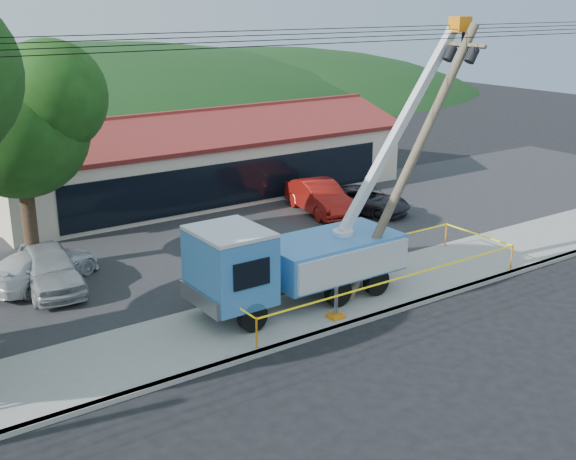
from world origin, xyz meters
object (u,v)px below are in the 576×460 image
Objects in this scene: car_white at (44,286)px; leaning_pole at (418,148)px; car_dark at (365,214)px; car_red at (320,215)px; utility_truck at (294,256)px; car_silver at (52,291)px.

leaning_pole is at bearing -149.64° from car_white.
car_dark is at bearing 59.62° from leaning_pole.
leaning_pole reaches higher than car_red.
utility_truck is 11.45m from car_red.
utility_truck is 2.41× the size of car_silver.
utility_truck is 1.20× the size of leaning_pole.
leaning_pole is 14.27m from car_silver.
utility_truck reaches higher than car_white.
leaning_pole is 11.06m from car_red.
utility_truck is at bearing -161.00° from car_dark.
car_white is at bearing 145.67° from leaning_pole.
car_silver is (-11.24, 7.07, -5.22)m from leaning_pole.
car_white reaches higher than car_dark.
utility_truck reaches higher than car_red.
utility_truck is 2.32× the size of car_red.
car_white is (-14.17, -1.58, 0.00)m from car_red.
utility_truck reaches higher than car_dark.
car_white is (-0.11, 0.68, 0.00)m from car_silver.
car_white is at bearing 105.44° from car_silver.
utility_truck is 2.42× the size of car_white.
car_dark is (16.13, 0.39, 0.00)m from car_white.
leaning_pole is 10.79m from car_dark.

